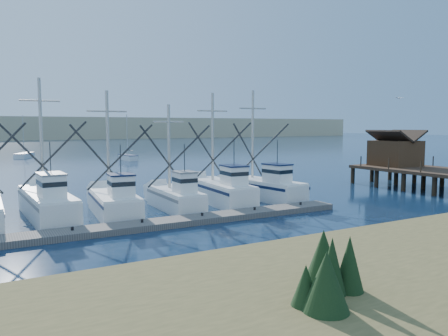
{
  "coord_description": "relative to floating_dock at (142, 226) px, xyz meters",
  "views": [
    {
      "loc": [
        -16.08,
        -18.54,
        6.14
      ],
      "look_at": [
        -1.13,
        8.0,
        3.18
      ],
      "focal_mm": 35.0,
      "sensor_mm": 36.0,
      "label": 1
    }
  ],
  "objects": [
    {
      "name": "floating_dock",
      "position": [
        0.0,
        0.0,
        0.0
      ],
      "size": [
        28.49,
        2.06,
        0.38
      ],
      "primitive_type": "cube",
      "rotation": [
        0.0,
        0.0,
        -0.01
      ],
      "color": "slate",
      "rests_on": "ground"
    },
    {
      "name": "ground",
      "position": [
        7.78,
        -6.16,
        -0.19
      ],
      "size": [
        500.0,
        500.0,
        0.0
      ],
      "primitive_type": "plane",
      "color": "#0C2136",
      "rests_on": "ground"
    },
    {
      "name": "timber_pier",
      "position": [
        29.28,
        2.3,
        2.38
      ],
      "size": [
        7.0,
        20.0,
        8.0
      ],
      "color": "black",
      "rests_on": "ground"
    },
    {
      "name": "dune_ridge",
      "position": [
        7.78,
        203.84,
        4.81
      ],
      "size": [
        360.0,
        60.0,
        10.0
      ],
      "primitive_type": "cube",
      "color": "tan",
      "rests_on": "ground"
    },
    {
      "name": "sailboat_near",
      "position": [
        14.77,
        51.02,
        0.31
      ],
      "size": [
        1.94,
        5.57,
        8.1
      ],
      "rotation": [
        0.0,
        0.0,
        0.06
      ],
      "color": "white",
      "rests_on": "ground"
    },
    {
      "name": "sailboat_far",
      "position": [
        -0.84,
        65.51,
        0.3
      ],
      "size": [
        4.15,
        6.47,
        8.1
      ],
      "rotation": [
        0.0,
        0.0,
        -0.4
      ],
      "color": "white",
      "rests_on": "ground"
    },
    {
      "name": "shore_bank",
      "position": [
        -0.22,
        -16.16,
        0.61
      ],
      "size": [
        40.0,
        10.0,
        1.6
      ],
      "primitive_type": "cube",
      "color": "#4C422D",
      "rests_on": "ground"
    },
    {
      "name": "trawler_fleet",
      "position": [
        -0.06,
        5.01,
        0.81
      ],
      "size": [
        27.65,
        9.49,
        9.37
      ],
      "color": "white",
      "rests_on": "ground"
    },
    {
      "name": "flying_gull",
      "position": [
        26.29,
        3.22,
        8.53
      ],
      "size": [
        1.0,
        0.18,
        0.18
      ],
      "color": "white",
      "rests_on": "ground"
    }
  ]
}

